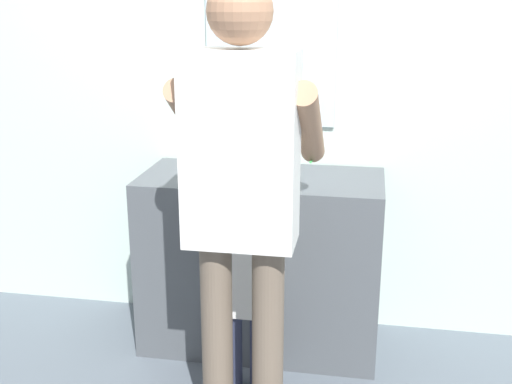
{
  "coord_description": "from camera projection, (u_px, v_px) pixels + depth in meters",
  "views": [
    {
      "loc": [
        0.5,
        -2.65,
        1.73
      ],
      "look_at": [
        0.0,
        0.15,
        0.86
      ],
      "focal_mm": 44.9,
      "sensor_mm": 36.0,
      "label": 1
    }
  ],
  "objects": [
    {
      "name": "child_toddler",
      "position": [
        246.0,
        291.0,
        2.85
      ],
      "size": [
        0.24,
        0.24,
        0.79
      ],
      "color": "#2D334C",
      "rests_on": "ground"
    },
    {
      "name": "ground_plane",
      "position": [
        251.0,
        371.0,
        3.08
      ],
      "size": [
        14.0,
        14.0,
        0.0
      ],
      "primitive_type": "plane",
      "color": "slate"
    },
    {
      "name": "adult_parent",
      "position": [
        242.0,
        178.0,
        2.39
      ],
      "size": [
        0.56,
        0.58,
        1.8
      ],
      "color": "#6B5B4C",
      "rests_on": "ground"
    },
    {
      "name": "sink_basin",
      "position": [
        261.0,
        166.0,
        3.07
      ],
      "size": [
        0.33,
        0.33,
        0.11
      ],
      "color": "silver",
      "rests_on": "vanity_cabinet"
    },
    {
      "name": "faucet",
      "position": [
        267.0,
        151.0,
        3.25
      ],
      "size": [
        0.18,
        0.14,
        0.18
      ],
      "color": "#B7BABF",
      "rests_on": "vanity_cabinet"
    },
    {
      "name": "toothbrush_cup",
      "position": [
        196.0,
        162.0,
        3.16
      ],
      "size": [
        0.07,
        0.07,
        0.21
      ],
      "color": "silver",
      "rests_on": "vanity_cabinet"
    },
    {
      "name": "back_wall",
      "position": [
        272.0,
        74.0,
        3.27
      ],
      "size": [
        4.4,
        0.1,
        2.7
      ],
      "color": "silver",
      "rests_on": "ground"
    },
    {
      "name": "vanity_cabinet",
      "position": [
        261.0,
        261.0,
        3.23
      ],
      "size": [
        1.18,
        0.54,
        0.89
      ],
      "primitive_type": "cube",
      "color": "#4C5156",
      "rests_on": "ground"
    }
  ]
}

